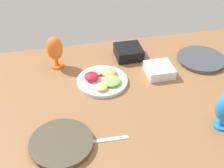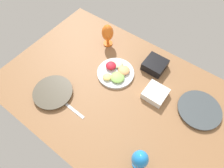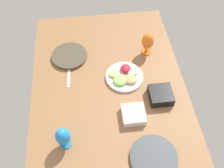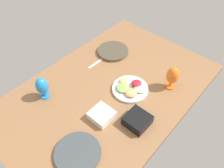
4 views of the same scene
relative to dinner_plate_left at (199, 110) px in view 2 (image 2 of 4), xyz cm
name	(u,v)px [view 2 (image 2 of 4)]	position (x,y,z in cm)	size (l,w,h in cm)	color
ground_plane	(118,94)	(48.21, 19.59, -3.12)	(160.00, 104.00, 4.00)	#8C603D
dinner_plate_left	(199,110)	(0.00, 0.00, 0.00)	(27.02, 27.02, 2.16)	silver
dinner_plate_right	(53,92)	(82.49, 45.53, 0.16)	(25.99, 25.99, 2.47)	beige
fruit_platter	(116,72)	(58.70, 7.70, 0.74)	(26.07, 26.07, 5.33)	silver
hurricane_glass_orange	(108,33)	(80.54, -11.77, 9.76)	(8.81, 8.81, 18.22)	orange
hurricane_glass_blue	(140,159)	(14.34, 49.12, 9.12)	(8.57, 8.57, 17.35)	#2082DB
square_bowl_white	(155,93)	(27.66, 7.03, 1.72)	(14.00, 14.00, 5.10)	white
square_bowl_black	(155,65)	(39.35, -12.86, 2.41)	(14.82, 14.82, 6.35)	black
fork_by_right_plate	(73,110)	(63.86, 46.55, -0.82)	(18.00, 1.80, 0.60)	silver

